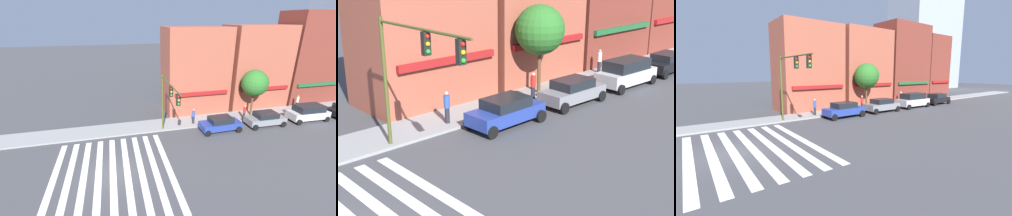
# 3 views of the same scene
# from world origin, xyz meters

# --- Properties ---
(traffic_signal) EXTENTS (0.32, 6.47, 6.20)m
(traffic_signal) POSITION_xyz_m (5.48, 4.00, 4.57)
(traffic_signal) COLOR #474C1E
(traffic_signal) RESTS_ON ground_plane
(sedan_blue) EXTENTS (4.45, 2.02, 1.59)m
(sedan_blue) POSITION_xyz_m (11.48, 4.70, 0.84)
(sedan_blue) COLOR navy
(sedan_blue) RESTS_ON ground_plane
(sedan_grey) EXTENTS (4.42, 2.02, 1.59)m
(sedan_grey) POSITION_xyz_m (17.05, 4.70, 0.84)
(sedan_grey) COLOR slate
(sedan_grey) RESTS_ON ground_plane
(suv_silver) EXTENTS (4.75, 2.12, 1.94)m
(suv_silver) POSITION_xyz_m (22.88, 4.70, 1.03)
(suv_silver) COLOR #B7B7BC
(suv_silver) RESTS_ON ground_plane
(sedan_black) EXTENTS (4.43, 2.02, 1.59)m
(sedan_black) POSITION_xyz_m (28.48, 4.70, 0.84)
(sedan_black) COLOR black
(sedan_black) RESTS_ON ground_plane
(pedestrian_white_shirt) EXTENTS (0.32, 0.32, 1.77)m
(pedestrian_white_shirt) POSITION_xyz_m (24.35, 8.04, 1.07)
(pedestrian_white_shirt) COLOR #23232D
(pedestrian_white_shirt) RESTS_ON sidewalk_left
(pedestrian_red_jacket) EXTENTS (0.32, 0.32, 1.77)m
(pedestrian_red_jacket) POSITION_xyz_m (15.49, 6.54, 1.07)
(pedestrian_red_jacket) COLOR #23232D
(pedestrian_red_jacket) RESTS_ON sidewalk_left
(pedestrian_blue_shirt) EXTENTS (0.32, 0.32, 1.77)m
(pedestrian_blue_shirt) POSITION_xyz_m (9.19, 6.87, 1.07)
(pedestrian_blue_shirt) COLOR #23232D
(pedestrian_blue_shirt) RESTS_ON sidewalk_left
(street_tree) EXTENTS (3.18, 3.18, 5.70)m
(street_tree) POSITION_xyz_m (17.03, 7.50, 4.25)
(street_tree) COLOR brown
(street_tree) RESTS_ON sidewalk_left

